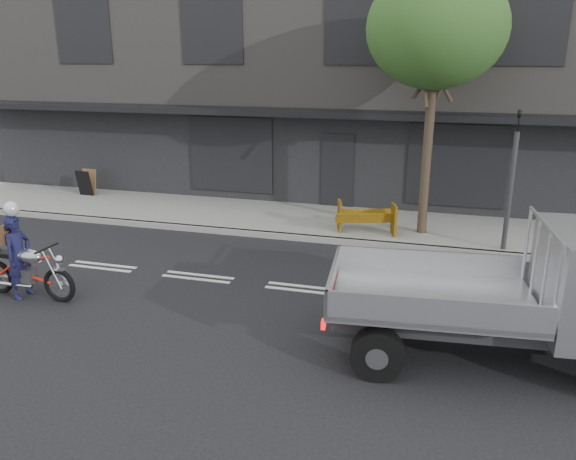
# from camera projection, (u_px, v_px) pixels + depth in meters

# --- Properties ---
(ground) EXTENTS (80.00, 80.00, 0.00)m
(ground) POSITION_uv_depth(u_px,v_px,m) (303.00, 289.00, 11.77)
(ground) COLOR black
(ground) RESTS_ON ground
(sidewalk) EXTENTS (32.00, 3.20, 0.15)m
(sidewalk) POSITION_uv_depth(u_px,v_px,m) (343.00, 223.00, 16.06)
(sidewalk) COLOR gray
(sidewalk) RESTS_ON ground
(kerb) EXTENTS (32.00, 0.20, 0.15)m
(kerb) POSITION_uv_depth(u_px,v_px,m) (332.00, 240.00, 14.59)
(kerb) COLOR gray
(kerb) RESTS_ON ground
(building_main) EXTENTS (26.00, 10.00, 8.00)m
(building_main) POSITION_uv_depth(u_px,v_px,m) (378.00, 74.00, 20.95)
(building_main) COLOR slate
(building_main) RESTS_ON ground
(street_tree) EXTENTS (3.40, 3.40, 6.74)m
(street_tree) POSITION_uv_depth(u_px,v_px,m) (436.00, 29.00, 13.48)
(street_tree) COLOR #382B21
(street_tree) RESTS_ON ground
(traffic_light_pole) EXTENTS (0.12, 0.12, 3.50)m
(traffic_light_pole) POSITION_uv_depth(u_px,v_px,m) (510.00, 189.00, 13.27)
(traffic_light_pole) COLOR #2D2D30
(traffic_light_pole) RESTS_ON ground
(motorcycle) EXTENTS (2.21, 0.64, 1.14)m
(motorcycle) POSITION_uv_depth(u_px,v_px,m) (27.00, 270.00, 11.22)
(motorcycle) COLOR black
(motorcycle) RESTS_ON ground
(rider) EXTENTS (0.43, 0.63, 1.70)m
(rider) POSITION_uv_depth(u_px,v_px,m) (19.00, 257.00, 11.17)
(rider) COLOR #141438
(rider) RESTS_ON ground
(flatbed_ute) EXTENTS (5.21, 2.50, 2.34)m
(flatbed_ute) POSITION_uv_depth(u_px,v_px,m) (574.00, 287.00, 8.49)
(flatbed_ute) COLOR black
(flatbed_ute) RESTS_ON ground
(construction_barrier) EXTENTS (1.66, 1.04, 0.86)m
(construction_barrier) POSITION_uv_depth(u_px,v_px,m) (365.00, 219.00, 14.65)
(construction_barrier) COLOR orange
(construction_barrier) RESTS_ON sidewalk
(sandwich_board) EXTENTS (0.57, 0.40, 0.86)m
(sandwich_board) POSITION_uv_depth(u_px,v_px,m) (84.00, 183.00, 18.75)
(sandwich_board) COLOR black
(sandwich_board) RESTS_ON sidewalk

